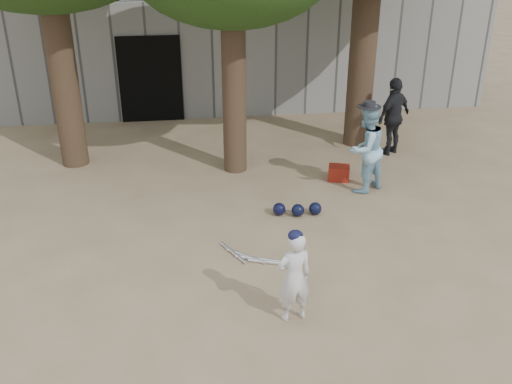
{
  "coord_description": "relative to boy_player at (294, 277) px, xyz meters",
  "views": [
    {
      "loc": [
        -0.49,
        -6.91,
        4.7
      ],
      "look_at": [
        0.6,
        1.0,
        0.95
      ],
      "focal_mm": 40.0,
      "sensor_mm": 36.0,
      "label": 1
    }
  ],
  "objects": [
    {
      "name": "helmet_row",
      "position": [
        0.65,
        2.88,
        -0.52
      ],
      "size": [
        0.87,
        0.32,
        0.23
      ],
      "color": "black",
      "rests_on": "ground"
    },
    {
      "name": "spectator_blue",
      "position": [
        2.13,
        3.76,
        0.22
      ],
      "size": [
        1.05,
        0.98,
        1.71
      ],
      "primitive_type": "imported",
      "rotation": [
        0.0,
        0.0,
        3.68
      ],
      "color": "#93C8E3",
      "rests_on": "ground"
    },
    {
      "name": "boy_player",
      "position": [
        0.0,
        0.0,
        0.0
      ],
      "size": [
        0.52,
        0.4,
        1.28
      ],
      "primitive_type": "imported",
      "rotation": [
        0.0,
        0.0,
        3.35
      ],
      "color": "silver",
      "rests_on": "ground"
    },
    {
      "name": "spectator_dark",
      "position": [
        3.35,
        5.6,
        0.23
      ],
      "size": [
        1.08,
        0.91,
        1.73
      ],
      "primitive_type": "imported",
      "rotation": [
        0.0,
        0.0,
        3.72
      ],
      "color": "black",
      "rests_on": "ground"
    },
    {
      "name": "ground",
      "position": [
        -0.82,
        0.94,
        -0.64
      ],
      "size": [
        70.0,
        70.0,
        0.0
      ],
      "primitive_type": "plane",
      "color": "#937C5E",
      "rests_on": "ground"
    },
    {
      "name": "red_bag",
      "position": [
        1.8,
        4.3,
        -0.49
      ],
      "size": [
        0.5,
        0.43,
        0.3
      ],
      "primitive_type": "cube",
      "rotation": [
        0.0,
        0.0,
        -0.3
      ],
      "color": "maroon",
      "rests_on": "ground"
    },
    {
      "name": "bat_pile",
      "position": [
        -0.34,
        1.52,
        -0.61
      ],
      "size": [
        1.07,
        0.84,
        0.06
      ],
      "color": "silver",
      "rests_on": "ground"
    },
    {
      "name": "back_building",
      "position": [
        -0.82,
        11.27,
        0.86
      ],
      "size": [
        16.0,
        5.24,
        3.0
      ],
      "color": "gray",
      "rests_on": "ground"
    }
  ]
}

